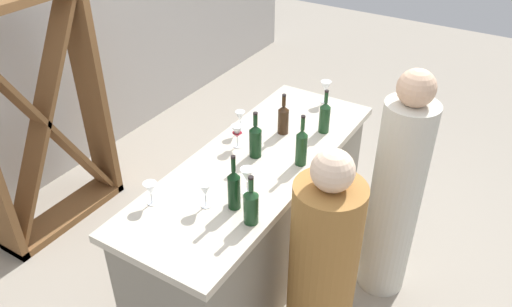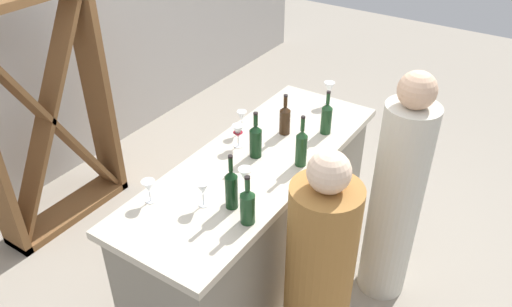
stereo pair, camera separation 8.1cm
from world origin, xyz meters
name	(u,v)px [view 2 (the right image)]	position (x,y,z in m)	size (l,w,h in m)	color
ground_plane	(256,271)	(0.00, 0.00, 0.00)	(12.00, 12.00, 0.00)	#9E9384
back_wall	(19,27)	(0.00, 2.20, 1.40)	(8.00, 0.10, 2.80)	#BCB7B2
bar_counter	(256,220)	(0.00, 0.00, 0.49)	(2.06, 0.74, 0.98)	gray
wine_rack	(46,118)	(-0.31, 1.65, 0.91)	(1.04, 0.28, 1.82)	brown
wine_bottle_leftmost_olive_green	(248,205)	(-0.50, -0.28, 1.09)	(0.08, 0.08, 0.29)	#193D1E
wine_bottle_second_left_dark_green	(231,188)	(-0.45, -0.14, 1.11)	(0.07, 0.07, 0.33)	black
wine_bottle_center_dark_green	(256,140)	(0.04, 0.03, 1.10)	(0.08, 0.08, 0.31)	black
wine_bottle_second_right_olive_green	(301,147)	(0.11, -0.25, 1.11)	(0.07, 0.07, 0.34)	#193D1E
wine_bottle_rightmost_amber_brown	(285,119)	(0.38, 0.02, 1.09)	(0.07, 0.07, 0.29)	#331E0F
wine_bottle_far_right_olive_green	(326,117)	(0.54, -0.21, 1.10)	(0.07, 0.07, 0.31)	#193D1E
wine_glass_near_left	(245,176)	(-0.31, -0.13, 1.10)	(0.08, 0.08, 0.17)	white
wine_glass_near_center	(329,88)	(0.93, -0.03, 1.10)	(0.08, 0.08, 0.17)	white
wine_glass_near_right	(202,189)	(-0.52, 0.00, 1.09)	(0.08, 0.08, 0.15)	white
wine_glass_far_left	(238,132)	(0.07, 0.19, 1.08)	(0.08, 0.08, 0.15)	white
wine_glass_far_center	(149,187)	(-0.66, 0.27, 1.08)	(0.08, 0.08, 0.14)	white
wine_glass_far_right	(242,117)	(0.24, 0.27, 1.09)	(0.07, 0.07, 0.16)	white
person_left_guest	(396,199)	(0.39, -0.80, 0.76)	(0.35, 0.35, 1.63)	beige
person_center_guest	(319,271)	(-0.32, -0.63, 0.66)	(0.47, 0.47, 1.44)	#9E6B33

